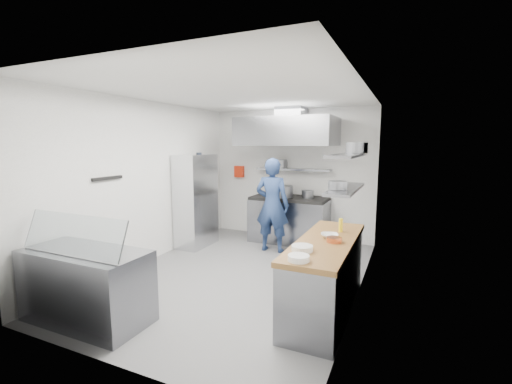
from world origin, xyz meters
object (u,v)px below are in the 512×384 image
at_px(wire_rack, 196,201).
at_px(display_case, 87,286).
at_px(gas_range, 289,221).
at_px(chef, 272,205).

bearing_deg(wire_rack, display_case, -80.18).
bearing_deg(gas_range, wire_rack, -147.52).
bearing_deg(chef, gas_range, -99.96).
bearing_deg(gas_range, display_case, -105.02).
xyz_separation_m(gas_range, display_case, (-1.10, -4.10, -0.03)).
bearing_deg(chef, display_case, 70.30).
bearing_deg(display_case, chef, 73.24).
distance_m(gas_range, chef, 0.88).
relative_size(chef, display_case, 1.20).
relative_size(wire_rack, display_case, 1.23).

